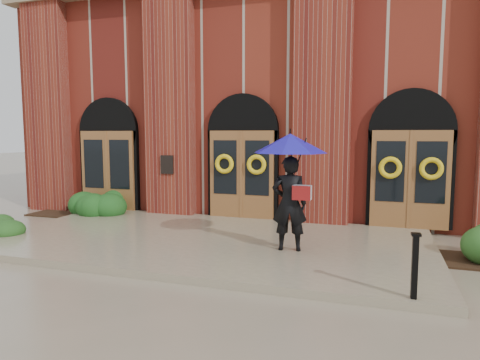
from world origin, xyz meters
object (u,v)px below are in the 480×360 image
at_px(man_with_umbrella, 290,169).
at_px(metal_post, 415,264).
at_px(hedge_wall_right, 451,243).
at_px(hedge_wall_left, 80,203).

bearing_deg(man_with_umbrella, metal_post, 128.05).
height_order(man_with_umbrella, hedge_wall_right, man_with_umbrella).
distance_m(hedge_wall_left, hedge_wall_right, 10.54).
bearing_deg(metal_post, man_with_umbrella, 138.20).
bearing_deg(metal_post, hedge_wall_left, 154.41).
xyz_separation_m(metal_post, hedge_wall_right, (0.90, 2.85, -0.30)).
distance_m(metal_post, hedge_wall_right, 3.00).
relative_size(man_with_umbrella, hedge_wall_left, 0.83).
bearing_deg(man_with_umbrella, hedge_wall_right, -175.74).
relative_size(hedge_wall_left, hedge_wall_right, 1.04).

